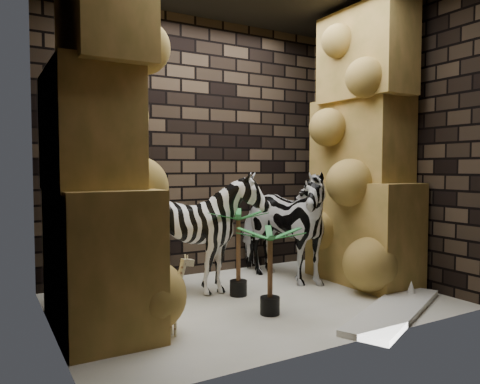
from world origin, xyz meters
TOP-DOWN VIEW (x-y plane):
  - floor at (0.00, 0.00)m, footprint 3.50×3.50m
  - wall_back at (0.00, 1.25)m, footprint 3.50×0.00m
  - wall_front at (0.00, -1.25)m, footprint 3.50×0.00m
  - wall_left at (-1.75, 0.00)m, footprint 0.00×3.00m
  - wall_right at (1.75, 0.00)m, footprint 0.00×3.00m
  - rock_pillar_left at (-1.40, 0.00)m, footprint 0.68×1.30m
  - rock_pillar_right at (1.42, 0.00)m, footprint 0.58×1.25m
  - zebra_right at (0.66, 0.49)m, footprint 0.91×1.33m
  - zebra_left at (-0.30, 0.47)m, footprint 1.00×1.23m
  - giraffe_toy at (-1.05, -0.49)m, footprint 0.33×0.16m
  - palm_front at (-0.02, 0.20)m, footprint 0.36×0.36m
  - palm_back at (-0.07, -0.43)m, footprint 0.36×0.36m
  - surfboard at (0.88, -0.94)m, footprint 1.61×1.04m

SIDE VIEW (x-z plane):
  - floor at x=0.00m, z-range 0.00..0.00m
  - surfboard at x=0.88m, z-range 0.00..0.05m
  - giraffe_toy at x=-1.05m, z-range 0.00..0.61m
  - palm_back at x=-0.07m, z-range 0.00..0.75m
  - palm_front at x=-0.02m, z-range 0.00..0.86m
  - zebra_left at x=-0.30m, z-range 0.00..1.10m
  - zebra_right at x=0.66m, z-range 0.00..1.45m
  - wall_back at x=0.00m, z-range -0.25..3.25m
  - wall_front at x=0.00m, z-range -0.25..3.25m
  - wall_left at x=-1.75m, z-range 0.00..3.00m
  - wall_right at x=1.75m, z-range 0.00..3.00m
  - rock_pillar_left at x=-1.40m, z-range 0.00..3.00m
  - rock_pillar_right at x=1.42m, z-range 0.00..3.00m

